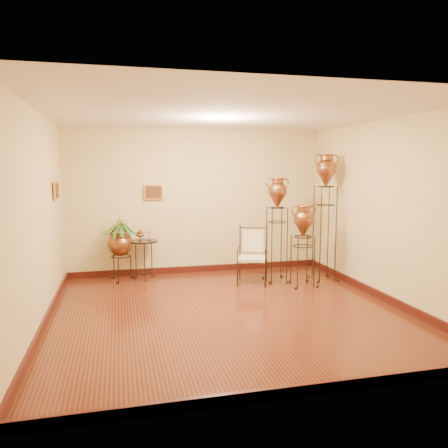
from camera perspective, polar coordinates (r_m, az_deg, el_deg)
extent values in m
plane|color=#5C2D15|center=(6.44, 0.57, -11.28)|extent=(5.00, 5.00, 0.00)
cube|color=#3F120E|center=(8.76, -3.42, -5.85)|extent=(5.00, 0.04, 0.12)
cube|color=#3F120E|center=(4.25, 9.35, -20.79)|extent=(5.00, 0.04, 0.12)
cube|color=#3F120E|center=(6.32, -22.27, -11.63)|extent=(0.04, 5.00, 0.12)
cube|color=#3F120E|center=(7.41, 19.75, -8.75)|extent=(0.04, 5.00, 0.12)
cube|color=#EFA546|center=(8.42, -9.20, 4.13)|extent=(0.36, 0.03, 0.29)
cube|color=#EFA546|center=(7.44, -21.08, 4.10)|extent=(0.03, 0.36, 0.29)
cube|color=beige|center=(7.80, 3.72, -4.52)|extent=(0.61, 0.59, 0.06)
cube|color=beige|center=(7.75, 3.73, -2.46)|extent=(0.36, 0.16, 0.39)
cylinder|color=black|center=(8.19, -10.45, -2.20)|extent=(0.50, 0.50, 0.02)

